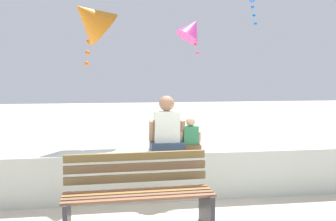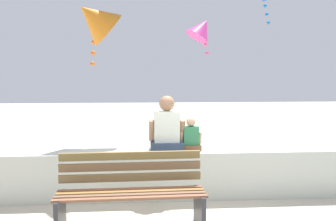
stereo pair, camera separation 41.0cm
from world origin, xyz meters
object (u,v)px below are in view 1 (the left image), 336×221
Objects in this scene: person_adult at (167,129)px; person_child at (190,137)px; park_bench at (138,194)px; kite_orange at (91,18)px; kite_magenta at (192,29)px.

person_child is (0.36, 0.00, -0.12)m from person_adult.
kite_orange is at bearing 107.26° from park_bench.
kite_magenta is (0.98, 2.86, 1.81)m from person_adult.
park_bench is 1.53m from person_child.
person_adult is 3.52m from kite_magenta.
kite_magenta reaches higher than park_bench.
kite_magenta is (0.62, 2.86, 1.93)m from person_child.
park_bench is 4.92m from kite_magenta.
person_adult is 1.64× the size of person_child.
kite_magenta is at bearing 71.14° from person_adult.
kite_orange is at bearing 144.07° from person_adult.
park_bench is at bearing -126.65° from person_child.
park_bench is at bearing -113.50° from person_adult.
person_child is at bearing -102.17° from kite_magenta.
kite_orange is (-0.61, 1.98, 2.31)m from park_bench.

